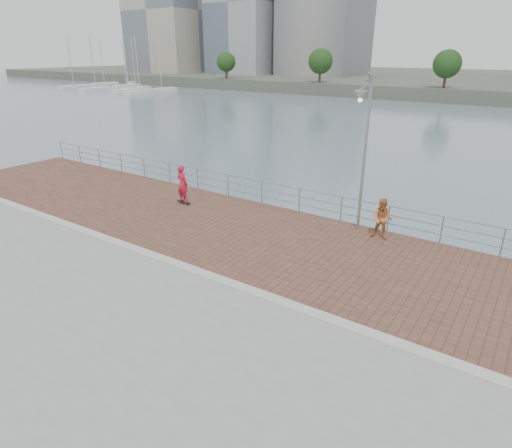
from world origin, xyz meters
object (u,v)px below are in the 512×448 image
Objects in this scene: street_lamp at (363,129)px; bystander at (382,219)px; skateboarder at (182,184)px; guardrail at (320,202)px.

street_lamp reaches higher than bystander.
skateboarder is at bearing -171.13° from street_lamp.
guardrail is at bearing -151.00° from skateboarder.
bystander is at bearing -162.53° from skateboarder.
guardrail is 6.64× the size of street_lamp.
street_lamp is at bearing -24.87° from guardrail.
street_lamp is 3.27× the size of skateboarder.
guardrail is at bearing 155.13° from street_lamp.
bystander is at bearing 3.01° from street_lamp.
bystander reaches higher than guardrail.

